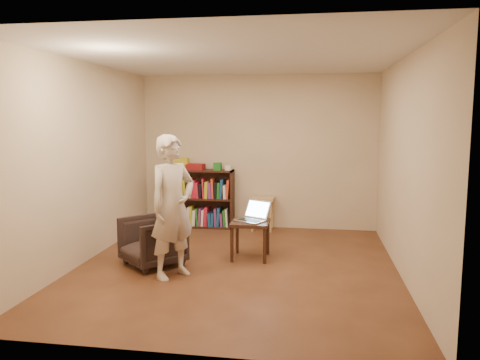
% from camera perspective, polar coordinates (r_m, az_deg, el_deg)
% --- Properties ---
extents(floor, '(4.50, 4.50, 0.00)m').
position_cam_1_polar(floor, '(6.04, -0.44, -10.54)').
color(floor, '#492717').
rests_on(floor, ground).
extents(ceiling, '(4.50, 4.50, 0.00)m').
position_cam_1_polar(ceiling, '(5.79, -0.47, 14.74)').
color(ceiling, silver).
rests_on(ceiling, wall_back).
extents(wall_back, '(4.00, 0.00, 4.00)m').
position_cam_1_polar(wall_back, '(7.99, 2.19, 3.42)').
color(wall_back, beige).
rests_on(wall_back, floor).
extents(wall_left, '(0.00, 4.50, 4.50)m').
position_cam_1_polar(wall_left, '(6.41, -18.40, 2.01)').
color(wall_left, beige).
rests_on(wall_left, floor).
extents(wall_right, '(0.00, 4.50, 4.50)m').
position_cam_1_polar(wall_right, '(5.79, 19.47, 1.41)').
color(wall_right, beige).
rests_on(wall_right, floor).
extents(bookshelf, '(1.20, 0.30, 1.00)m').
position_cam_1_polar(bookshelf, '(8.12, -5.00, -2.65)').
color(bookshelf, black).
rests_on(bookshelf, floor).
extents(box_yellow, '(0.24, 0.18, 0.19)m').
position_cam_1_polar(box_yellow, '(8.11, -7.14, 1.98)').
color(box_yellow, gold).
rests_on(box_yellow, bookshelf).
extents(red_cloth, '(0.30, 0.23, 0.10)m').
position_cam_1_polar(red_cloth, '(8.04, -5.44, 1.62)').
color(red_cloth, maroon).
rests_on(red_cloth, bookshelf).
extents(box_green, '(0.13, 0.13, 0.12)m').
position_cam_1_polar(box_green, '(7.93, -2.75, 1.66)').
color(box_green, '#1E7223').
rests_on(box_green, bookshelf).
extents(box_white, '(0.11, 0.11, 0.08)m').
position_cam_1_polar(box_white, '(7.91, -1.43, 1.49)').
color(box_white, white).
rests_on(box_white, bookshelf).
extents(stool, '(0.38, 0.38, 0.56)m').
position_cam_1_polar(stool, '(7.87, 2.76, -2.90)').
color(stool, '#A98552').
rests_on(stool, floor).
extents(armchair, '(0.96, 0.96, 0.63)m').
position_cam_1_polar(armchair, '(6.13, -10.63, -7.34)').
color(armchair, '#302320').
rests_on(armchair, floor).
extents(side_table, '(0.50, 0.50, 0.51)m').
position_cam_1_polar(side_table, '(6.30, 1.28, -5.80)').
color(side_table, black).
rests_on(side_table, floor).
extents(laptop, '(0.51, 0.52, 0.26)m').
position_cam_1_polar(laptop, '(6.30, 1.53, -4.46)').
color(laptop, '#AAAAAE').
rests_on(laptop, side_table).
extents(person, '(0.69, 0.74, 1.69)m').
position_cam_1_polar(person, '(5.54, -8.23, -3.26)').
color(person, '#C3B3A1').
rests_on(person, floor).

